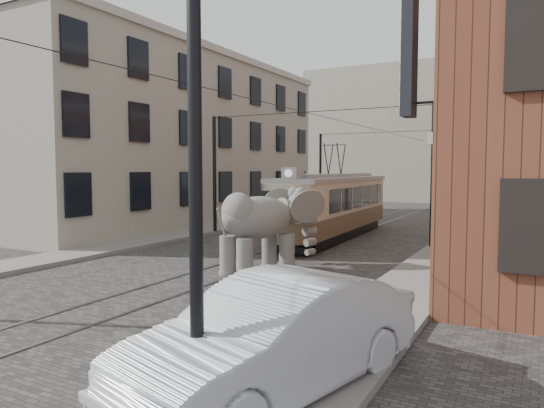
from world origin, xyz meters
The scene contains 10 objects.
ground centered at (0.00, 0.00, 0.00)m, with size 120.00×120.00×0.00m, color #494644.
tram_rails centered at (0.00, 0.00, 0.01)m, with size 1.54×80.00×0.02m, color slate, non-canonical shape.
sidewalk_right centered at (6.00, 0.00, 0.07)m, with size 2.00×60.00×0.15m, color slate.
sidewalk_left centered at (-6.50, 0.00, 0.07)m, with size 2.00×60.00×0.15m, color slate.
stucco_building centered at (-11.00, 10.00, 5.00)m, with size 7.00×24.00×10.00m, color #A19885.
distant_block centered at (0.00, 40.00, 7.00)m, with size 28.00×10.00×14.00m, color #A19885.
catenary centered at (-0.20, 5.00, 3.00)m, with size 11.00×30.20×6.00m, color black, non-canonical shape.
tram centered at (0.31, 7.62, 2.27)m, with size 2.36×11.44×4.54m, color #C0B49B, non-canonical shape.
elephant centered at (1.14, -1.34, 1.37)m, with size 2.47×4.48×2.74m, color slate, non-canonical shape.
parked_car centered at (5.68, -8.72, 0.86)m, with size 1.83×5.21×1.72m, color silver.
Camera 1 is at (9.03, -15.11, 3.33)m, focal length 32.96 mm.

